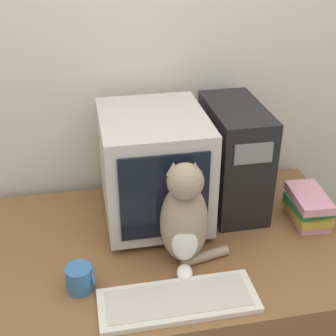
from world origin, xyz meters
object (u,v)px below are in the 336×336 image
Objects in this scene: keyboard at (178,301)px; mug at (80,278)px; crt_monitor at (154,167)px; book_stack at (308,207)px; computer_tower at (233,157)px; cat at (185,219)px; pen at (128,291)px.

keyboard is 0.31m from mug.
crt_monitor reaches higher than book_stack.
cat is (-0.26, -0.31, -0.04)m from computer_tower.
keyboard is 2.23× the size of book_stack.
computer_tower reaches higher than cat.
mug is (-0.29, -0.35, -0.17)m from crt_monitor.
book_stack is (0.51, 0.13, -0.11)m from cat.
book_stack is 1.52× the size of pen.
book_stack is 2.40× the size of mug.
keyboard is at bearing -27.45° from pen.
book_stack is at bearing -13.86° from crt_monitor.
crt_monitor is 0.47m from pen.
mug is at bearing -130.10° from crt_monitor.
cat is at bearing 72.42° from keyboard.
cat is (0.06, 0.19, 0.16)m from keyboard.
cat is at bearing -165.65° from book_stack.
cat is 4.30× the size of mug.
keyboard is at bearing -97.18° from cat.
pen is 0.15m from mug.
computer_tower reaches higher than keyboard.
cat is at bearing -78.41° from crt_monitor.
pen is (-0.15, -0.39, -0.21)m from crt_monitor.
book_stack is (0.25, -0.18, -0.15)m from computer_tower.
keyboard is 5.36× the size of mug.
crt_monitor is at bearing 111.98° from cat.
pen is at bearing -137.56° from computer_tower.
computer_tower reaches higher than mug.
crt_monitor reaches higher than computer_tower.
book_stack is at bearing 19.31° from pen.
computer_tower is 0.86× the size of keyboard.
pen is (-0.14, 0.07, -0.01)m from keyboard.
keyboard is 0.16m from pen.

